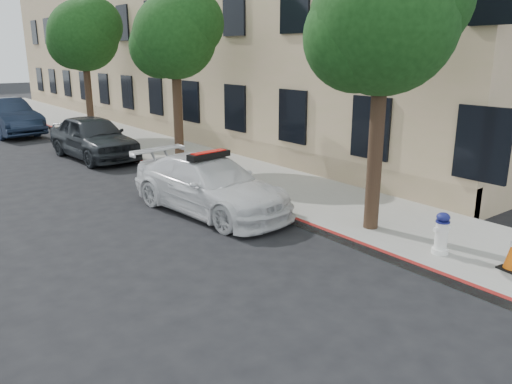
{
  "coord_description": "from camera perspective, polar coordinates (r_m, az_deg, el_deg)",
  "views": [
    {
      "loc": [
        -5.03,
        -8.29,
        3.68
      ],
      "look_at": [
        0.83,
        -0.77,
        1.0
      ],
      "focal_mm": 35.0,
      "sensor_mm": 36.0,
      "label": 1
    }
  ],
  "objects": [
    {
      "name": "ground",
      "position": [
        10.37,
        -6.24,
        -5.18
      ],
      "size": [
        120.0,
        120.0,
        0.0
      ],
      "primitive_type": "plane",
      "color": "black",
      "rests_on": "ground"
    },
    {
      "name": "sidewalk",
      "position": [
        20.54,
        -12.49,
        5.22
      ],
      "size": [
        3.2,
        50.0,
        0.15
      ],
      "primitive_type": "cube",
      "color": "gray",
      "rests_on": "ground"
    },
    {
      "name": "curb_strip",
      "position": [
        19.95,
        -16.48,
        4.64
      ],
      "size": [
        0.12,
        50.0,
        0.15
      ],
      "primitive_type": "cube",
      "color": "maroon",
      "rests_on": "ground"
    },
    {
      "name": "building",
      "position": [
        27.33,
        -6.81,
        18.37
      ],
      "size": [
        8.0,
        36.0,
        10.0
      ],
      "primitive_type": "cube",
      "color": "tan",
      "rests_on": "ground"
    },
    {
      "name": "tree_near",
      "position": [
        10.15,
        14.6,
        18.57
      ],
      "size": [
        2.92,
        2.82,
        5.62
      ],
      "color": "black",
      "rests_on": "sidewalk"
    },
    {
      "name": "tree_mid",
      "position": [
        16.35,
        -9.16,
        17.19
      ],
      "size": [
        2.77,
        2.64,
        5.43
      ],
      "color": "black",
      "rests_on": "sidewalk"
    },
    {
      "name": "tree_far",
      "position": [
        23.67,
        -19.04,
        16.6
      ],
      "size": [
        3.1,
        3.0,
        5.81
      ],
      "color": "black",
      "rests_on": "sidewalk"
    },
    {
      "name": "police_car",
      "position": [
        11.84,
        -5.32,
        0.84
      ],
      "size": [
        2.37,
        4.7,
        1.46
      ],
      "rotation": [
        0.0,
        0.0,
        0.12
      ],
      "color": "white",
      "rests_on": "ground"
    },
    {
      "name": "parked_car_mid",
      "position": [
        18.74,
        -18.09,
        5.99
      ],
      "size": [
        2.07,
        4.6,
        1.53
      ],
      "primitive_type": "imported",
      "rotation": [
        0.0,
        0.0,
        0.06
      ],
      "color": "#22262A",
      "rests_on": "ground"
    },
    {
      "name": "parked_car_far",
      "position": [
        25.72,
        -26.72,
        7.67
      ],
      "size": [
        2.4,
        5.18,
        1.64
      ],
      "primitive_type": "imported",
      "rotation": [
        0.0,
        0.0,
        0.14
      ],
      "color": "#141E32",
      "rests_on": "ground"
    },
    {
      "name": "fire_hydrant",
      "position": [
        9.61,
        20.45,
        -4.48
      ],
      "size": [
        0.33,
        0.3,
        0.78
      ],
      "rotation": [
        0.0,
        0.0,
        -0.35
      ],
      "color": "white",
      "rests_on": "sidewalk"
    }
  ]
}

